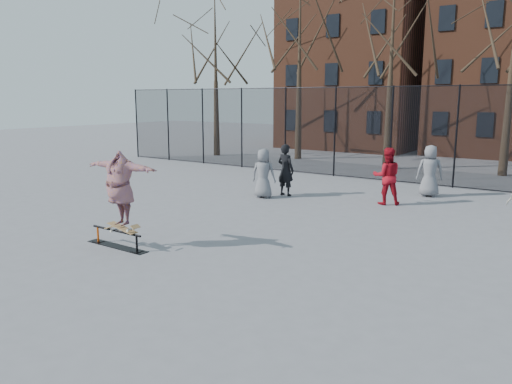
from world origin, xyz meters
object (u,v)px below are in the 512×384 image
Objects in this scene: skate_rail at (117,240)px; bystander_grey at (263,173)px; bystander_black at (286,170)px; bystander_extra at (430,171)px; skateboard at (122,229)px; bystander_red at (387,176)px; skater at (120,190)px.

skate_rail is 1.08× the size of bystander_grey.
bystander_grey is 0.93× the size of bystander_black.
skate_rail is 11.39m from bystander_extra.
bystander_red reaches higher than skateboard.
bystander_extra is at bearing -139.79° from bystander_black.
skater reaches higher than skate_rail.
bystander_extra is (4.24, 10.54, 0.77)m from skate_rail.
skater is at bearing 99.46° from bystander_black.
skateboard is 0.50× the size of bystander_extra.
skate_rail is 6.99m from bystander_grey.
skater is at bearing 47.64° from bystander_extra.
bystander_extra is at bearing -139.39° from bystander_red.
skater reaches higher than bystander_red.
skate_rail is at bearing 177.26° from skater.
bystander_red is (3.55, 0.63, 0.01)m from bystander_black.
skate_rail is 1.25m from skater.
bystander_grey reaches higher than skate_rail.
bystander_black is (-0.30, 7.74, -0.46)m from skater.
bystander_grey is at bearing 69.61° from bystander_black.
skate_rail is at bearing 77.81° from bystander_grey.
bystander_red is at bearing 48.91° from bystander_extra.
bystander_red is at bearing -162.68° from bystander_black.
skateboard is 0.49× the size of bystander_black.
skate_rail is at bearing 37.74° from bystander_red.
bystander_extra is at bearing -159.10° from bystander_grey.
bystander_grey is 5.95m from bystander_extra.
skater is at bearing 39.01° from bystander_red.
skateboard is at bearing 47.64° from bystander_extra.
skater is 1.15× the size of bystander_extra.
bystander_black is at bearing -19.71° from bystander_red.
bystander_black is 1.01× the size of bystander_extra.
bystander_grey reaches higher than skateboard.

